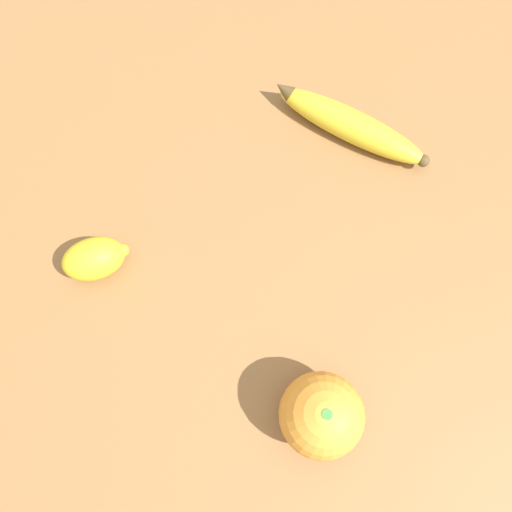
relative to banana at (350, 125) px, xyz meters
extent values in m
plane|color=olive|center=(0.15, -0.11, -0.02)|extent=(3.00, 3.00, 0.00)
ellipsoid|color=yellow|center=(0.00, 0.00, 0.00)|extent=(0.19, 0.15, 0.04)
cone|color=brown|center=(-0.08, -0.05, 0.01)|extent=(0.03, 0.03, 0.03)
sphere|color=brown|center=(0.08, 0.06, 0.00)|extent=(0.02, 0.02, 0.02)
sphere|color=orange|center=(0.29, -0.19, 0.02)|extent=(0.08, 0.08, 0.08)
cylinder|color=#3D8438|center=(0.29, -0.19, 0.06)|extent=(0.01, 0.01, 0.00)
ellipsoid|color=yellow|center=(0.03, -0.35, 0.00)|extent=(0.06, 0.08, 0.05)
sphere|color=yellow|center=(0.04, -0.31, 0.00)|extent=(0.01, 0.01, 0.01)
camera|label=1|loc=(0.27, -0.25, 0.54)|focal=35.00mm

